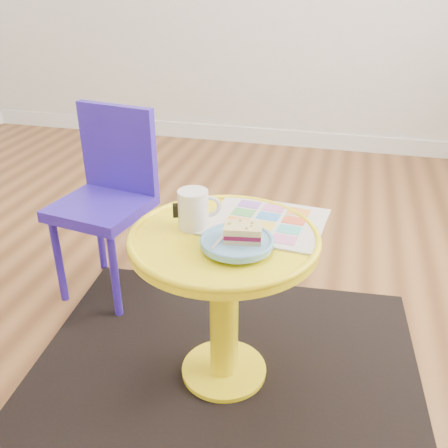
% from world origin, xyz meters
% --- Properties ---
extents(floor, '(4.00, 4.00, 0.00)m').
position_xyz_m(floor, '(0.00, 0.00, 0.00)').
color(floor, brown).
rests_on(floor, ground).
extents(room_walls, '(4.00, 4.00, 4.00)m').
position_xyz_m(room_walls, '(-0.99, 0.99, 0.06)').
color(room_walls, silver).
rests_on(room_walls, ground).
extents(rug, '(1.38, 1.19, 0.01)m').
position_xyz_m(rug, '(0.65, -0.47, 0.00)').
color(rug, black).
rests_on(rug, ground).
extents(side_table, '(0.56, 0.56, 0.53)m').
position_xyz_m(side_table, '(0.65, -0.47, 0.38)').
color(side_table, yellow).
rests_on(side_table, ground).
extents(chair, '(0.39, 0.39, 0.76)m').
position_xyz_m(chair, '(0.07, -0.06, 0.44)').
color(chair, '#311CB6').
rests_on(chair, ground).
extents(newspaper, '(0.38, 0.33, 0.01)m').
position_xyz_m(newspaper, '(0.75, -0.35, 0.53)').
color(newspaper, silver).
rests_on(newspaper, side_table).
extents(mug, '(0.12, 0.09, 0.12)m').
position_xyz_m(mug, '(0.55, -0.44, 0.59)').
color(mug, white).
rests_on(mug, side_table).
extents(plate, '(0.20, 0.20, 0.02)m').
position_xyz_m(plate, '(0.70, -0.53, 0.55)').
color(plate, '#619ECF').
rests_on(plate, newspaper).
extents(cake_slice, '(0.11, 0.08, 0.05)m').
position_xyz_m(cake_slice, '(0.72, -0.53, 0.58)').
color(cake_slice, '#D3BC8C').
rests_on(cake_slice, plate).
extents(fork, '(0.04, 0.14, 0.00)m').
position_xyz_m(fork, '(0.66, -0.53, 0.56)').
color(fork, silver).
rests_on(fork, plate).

